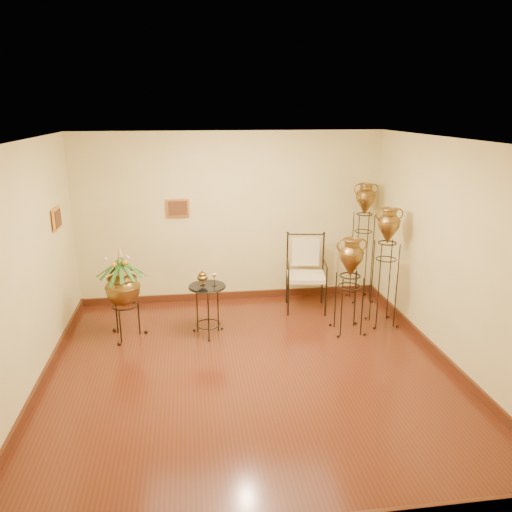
{
  "coord_description": "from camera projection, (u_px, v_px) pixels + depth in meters",
  "views": [
    {
      "loc": [
        -0.69,
        -5.48,
        3.15
      ],
      "look_at": [
        0.25,
        1.3,
        1.1
      ],
      "focal_mm": 35.0,
      "sensor_mm": 36.0,
      "label": 1
    }
  ],
  "objects": [
    {
      "name": "planter_urn",
      "position": [
        123.0,
        286.0,
        6.91
      ],
      "size": [
        0.9,
        0.9,
        1.39
      ],
      "rotation": [
        0.0,
        0.0,
        0.25
      ],
      "color": "black",
      "rests_on": "ground"
    },
    {
      "name": "amphora_mid",
      "position": [
        385.0,
        266.0,
        7.31
      ],
      "size": [
        0.42,
        0.42,
        1.8
      ],
      "rotation": [
        0.0,
        0.0,
        0.05
      ],
      "color": "black",
      "rests_on": "ground"
    },
    {
      "name": "side_table",
      "position": [
        208.0,
        309.0,
        7.1
      ],
      "size": [
        0.58,
        0.58,
        0.94
      ],
      "rotation": [
        0.0,
        0.0,
        -0.15
      ],
      "color": "black",
      "rests_on": "ground"
    },
    {
      "name": "room_shell",
      "position": [
        249.0,
        236.0,
        5.71
      ],
      "size": [
        5.02,
        5.02,
        2.81
      ],
      "color": "beige",
      "rests_on": "ground"
    },
    {
      "name": "amphora_tall",
      "position": [
        363.0,
        241.0,
        8.23
      ],
      "size": [
        0.49,
        0.49,
        2.0
      ],
      "rotation": [
        0.0,
        0.0,
        0.3
      ],
      "color": "black",
      "rests_on": "ground"
    },
    {
      "name": "amphora_short",
      "position": [
        350.0,
        285.0,
        7.12
      ],
      "size": [
        0.45,
        0.45,
        1.42
      ],
      "rotation": [
        0.0,
        0.0,
        -0.03
      ],
      "color": "black",
      "rests_on": "ground"
    },
    {
      "name": "armchair",
      "position": [
        306.0,
        274.0,
        7.94
      ],
      "size": [
        0.76,
        0.73,
        1.2
      ],
      "rotation": [
        0.0,
        0.0,
        -0.15
      ],
      "color": "black",
      "rests_on": "ground"
    },
    {
      "name": "ground",
      "position": [
        250.0,
        371.0,
        6.2
      ],
      "size": [
        5.0,
        5.0,
        0.0
      ],
      "primitive_type": "plane",
      "color": "#591D15",
      "rests_on": "ground"
    }
  ]
}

